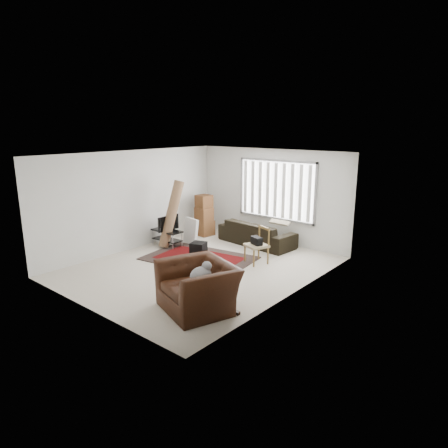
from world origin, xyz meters
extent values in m
plane|color=beige|center=(0.00, 0.00, 0.00)|extent=(6.00, 6.00, 0.00)
cube|color=white|center=(0.00, 0.00, 2.70)|extent=(5.00, 6.00, 0.02)
cube|color=silver|center=(0.00, 3.00, 1.35)|extent=(5.00, 0.02, 2.70)
cube|color=silver|center=(0.00, -3.00, 1.35)|extent=(5.00, 0.02, 2.70)
cube|color=silver|center=(-2.50, 0.00, 1.35)|extent=(0.02, 6.00, 2.70)
cube|color=silver|center=(2.50, 0.00, 1.35)|extent=(0.02, 6.00, 2.70)
cube|color=white|center=(0.20, 2.98, 1.55)|extent=(2.40, 0.01, 1.60)
cube|color=gray|center=(0.20, 2.96, 1.55)|extent=(2.52, 0.06, 1.72)
cube|color=white|center=(0.20, 2.92, 1.55)|extent=(2.40, 0.02, 1.55)
cube|color=black|center=(-0.47, 0.44, 0.01)|extent=(2.92, 2.17, 0.02)
cube|color=#4F0707|center=(-0.47, 0.44, 0.02)|extent=(2.29, 1.54, 0.00)
cube|color=black|center=(-1.95, 0.68, 0.44)|extent=(0.92, 0.42, 0.04)
cube|color=black|center=(-1.95, 0.68, 0.18)|extent=(0.89, 0.39, 0.03)
cylinder|color=#B2B2B7|center=(-2.37, 0.51, 0.23)|extent=(0.03, 0.03, 0.46)
cylinder|color=#B2B2B7|center=(-1.53, 0.51, 0.23)|extent=(0.03, 0.03, 0.46)
cylinder|color=#B2B2B7|center=(-2.37, 0.86, 0.23)|extent=(0.03, 0.03, 0.46)
cylinder|color=#B2B2B7|center=(-1.53, 0.86, 0.23)|extent=(0.03, 0.03, 0.46)
imported|color=black|center=(-1.95, 0.68, 0.68)|extent=(0.10, 0.75, 0.43)
cube|color=black|center=(-0.59, 0.54, 0.21)|extent=(0.47, 0.47, 0.37)
cube|color=brown|center=(-1.93, 2.22, 0.23)|extent=(0.57, 0.53, 0.47)
cube|color=brown|center=(-1.91, 2.19, 0.68)|extent=(0.52, 0.48, 0.42)
cube|color=brown|center=(-1.95, 2.24, 1.07)|extent=(0.47, 0.47, 0.37)
cube|color=silver|center=(-1.59, 1.28, 0.37)|extent=(0.61, 0.30, 0.75)
cylinder|color=brown|center=(-1.81, 0.75, 0.94)|extent=(0.42, 0.90, 1.88)
imported|color=black|center=(-0.09, 2.45, 0.44)|extent=(2.37, 1.20, 0.88)
cube|color=#938560|center=(0.85, 1.10, 0.46)|extent=(0.63, 0.63, 0.05)
cylinder|color=brown|center=(0.59, 0.99, 0.23)|extent=(0.04, 0.04, 0.46)
cylinder|color=brown|center=(0.97, 0.84, 0.23)|extent=(0.04, 0.04, 0.46)
cylinder|color=brown|center=(0.74, 1.37, 0.23)|extent=(0.04, 0.04, 0.46)
cylinder|color=brown|center=(1.12, 1.22, 0.23)|extent=(0.04, 0.04, 0.46)
cube|color=brown|center=(0.93, 1.31, 0.88)|extent=(0.45, 0.21, 0.06)
cube|color=brown|center=(0.74, 1.38, 0.68)|extent=(0.06, 0.06, 0.46)
cube|color=brown|center=(1.12, 1.23, 0.68)|extent=(0.06, 0.06, 0.46)
cube|color=black|center=(0.85, 1.10, 0.58)|extent=(0.35, 0.27, 0.20)
imported|color=#34170A|center=(1.51, -1.68, 0.51)|extent=(1.68, 1.58, 1.01)
ellipsoid|color=#59595B|center=(1.51, -1.68, 0.66)|extent=(0.38, 0.43, 0.25)
sphere|color=#59595B|center=(1.57, -1.51, 0.81)|extent=(0.19, 0.19, 0.19)
camera|label=1|loc=(6.28, -6.64, 3.34)|focal=32.00mm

